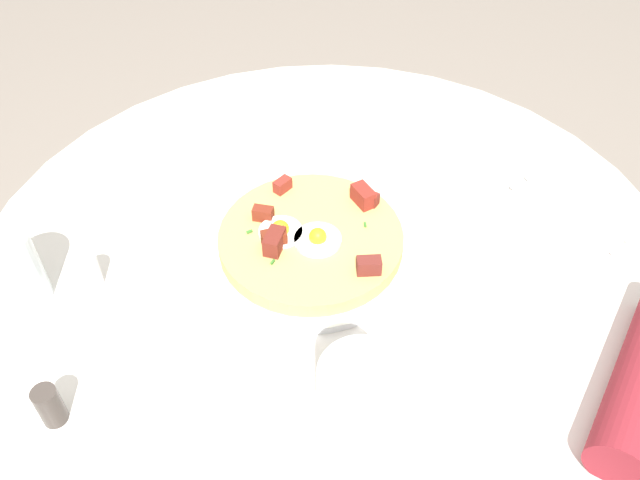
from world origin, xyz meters
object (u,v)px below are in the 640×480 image
Objects in this scene: breakfast_pizza at (311,236)px; fork at (561,217)px; pizza_plate at (311,246)px; bread_plate at (233,138)px; pepper_shaker at (50,406)px; dining_table at (328,326)px; water_bottle at (357,450)px; water_glass at (13,270)px; salt_shaker at (89,271)px; knife at (576,206)px.

breakfast_pizza is 0.37m from fork.
pizza_plate is 0.28m from bread_plate.
breakfast_pizza reaches higher than fork.
dining_table is at bearing 131.08° from pepper_shaker.
water_bottle reaches higher than fork.
pepper_shaker is at bearing -48.92° from dining_table.
bread_plate is 3.08× the size of pepper_shaker.
fork is at bearing 117.55° from pepper_shaker.
water_glass reaches higher than salt_shaker.
salt_shaker is at bearing -78.21° from dining_table.
knife is at bearing 102.76° from pizza_plate.
pizza_plate reaches higher than fork.
salt_shaker reaches higher than fork.
dining_table is 20.08× the size of salt_shaker.
dining_table is 5.97× the size of bread_plate.
water_glass reaches higher than fork.
breakfast_pizza is at bearing -120.06° from fork.
bread_plate is 0.42m from water_glass.
salt_shaker reaches higher than knife.
water_glass is 0.51m from water_bottle.
pepper_shaker reaches higher than fork.
breakfast_pizza is at bearing -117.49° from knife.
water_glass is at bearing -34.18° from bread_plate.
water_bottle is (0.43, -0.31, 0.12)m from fork.
breakfast_pizza is 1.41× the size of knife.
salt_shaker is (0.32, -0.15, 0.02)m from bread_plate.
knife is at bearing 90.00° from fork.
water_bottle is at bearing -77.04° from knife.
bread_plate is 0.92× the size of fork.
pizza_plate reaches higher than bread_plate.
fork is at bearing 101.74° from salt_shaker.
bread_plate is at bearing -147.21° from dining_table.
fork is 0.67m from salt_shaker.
fork is 0.73m from pepper_shaker.
knife is (-0.09, 0.39, -0.02)m from breakfast_pizza.
dining_table is 0.42m from knife.
salt_shaker reaches higher than dining_table.
pepper_shaker reaches higher than pizza_plate.
knife is 1.67× the size of water_glass.
dining_table is at bearing 102.96° from water_glass.
fork is 0.73× the size of water_bottle.
breakfast_pizza is 1.41× the size of fork.
bread_plate is at bearing -151.02° from pizza_plate.
water_bottle is 4.98× the size of salt_shaker.
pizza_plate is at bearing -100.45° from dining_table.
water_glass is at bearing -75.51° from pizza_plate.
pepper_shaker is at bearing -105.87° from water_bottle.
water_bottle reaches higher than salt_shaker.
knife is 3.65× the size of salt_shaker.
water_glass is (0.34, -0.23, 0.05)m from bread_plate.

